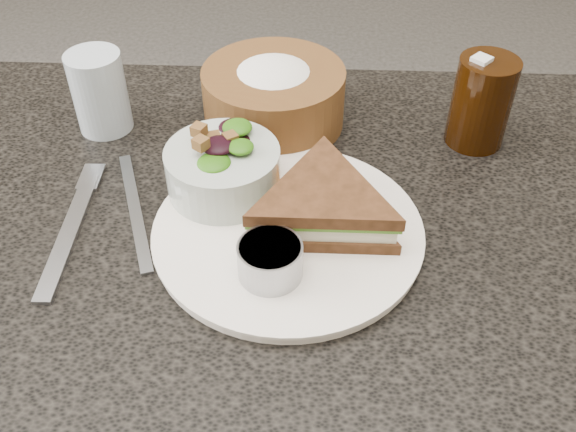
% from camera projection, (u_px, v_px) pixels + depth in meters
% --- Properties ---
extents(dining_table, '(1.00, 0.70, 0.75)m').
position_uv_depth(dining_table, '(276.00, 407.00, 0.96)').
color(dining_table, black).
rests_on(dining_table, floor).
extents(dinner_plate, '(0.29, 0.29, 0.01)m').
position_uv_depth(dinner_plate, '(288.00, 232.00, 0.70)').
color(dinner_plate, white).
rests_on(dinner_plate, dining_table).
extents(sandwich, '(0.19, 0.19, 0.05)m').
position_uv_depth(sandwich, '(323.00, 206.00, 0.68)').
color(sandwich, '#502E1A').
rests_on(sandwich, dinner_plate).
extents(salad_bowl, '(0.14, 0.14, 0.07)m').
position_uv_depth(salad_bowl, '(223.00, 163.00, 0.72)').
color(salad_bowl, '#A2AFA7').
rests_on(salad_bowl, dinner_plate).
extents(dressing_ramekin, '(0.08, 0.08, 0.04)m').
position_uv_depth(dressing_ramekin, '(270.00, 260.00, 0.63)').
color(dressing_ramekin, '#93959A').
rests_on(dressing_ramekin, dinner_plate).
extents(orange_wedge, '(0.09, 0.09, 0.03)m').
position_uv_depth(orange_wedge, '(310.00, 178.00, 0.73)').
color(orange_wedge, '#FF6200').
rests_on(orange_wedge, dinner_plate).
extents(fork, '(0.02, 0.20, 0.01)m').
position_uv_depth(fork, '(69.00, 234.00, 0.70)').
color(fork, '#9FA1AA').
rests_on(fork, dining_table).
extents(knife, '(0.08, 0.20, 0.00)m').
position_uv_depth(knife, '(135.00, 210.00, 0.73)').
color(knife, gray).
rests_on(knife, dining_table).
extents(bread_basket, '(0.20, 0.20, 0.10)m').
position_uv_depth(bread_basket, '(274.00, 88.00, 0.83)').
color(bread_basket, brown).
rests_on(bread_basket, dining_table).
extents(cola_glass, '(0.10, 0.10, 0.13)m').
position_uv_depth(cola_glass, '(482.00, 98.00, 0.79)').
color(cola_glass, black).
rests_on(cola_glass, dining_table).
extents(water_glass, '(0.09, 0.09, 0.11)m').
position_uv_depth(water_glass, '(100.00, 92.00, 0.82)').
color(water_glass, '#A7B6C3').
rests_on(water_glass, dining_table).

